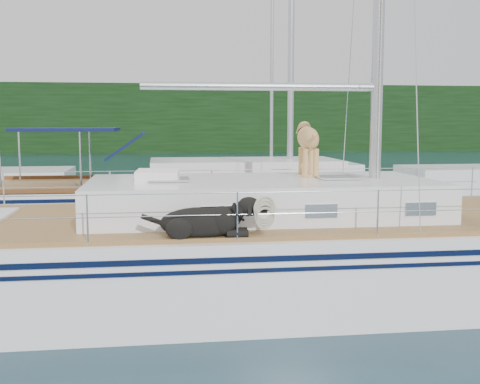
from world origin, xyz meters
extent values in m
plane|color=black|center=(0.00, 0.00, 0.00)|extent=(120.00, 120.00, 0.00)
cube|color=black|center=(0.00, 45.00, 3.00)|extent=(90.00, 3.00, 6.00)
cube|color=#595147|center=(0.00, 46.20, 0.60)|extent=(92.00, 1.00, 1.20)
cube|color=white|center=(0.00, 0.00, 0.50)|extent=(12.00, 3.80, 1.40)
cube|color=olive|center=(0.00, 0.00, 1.23)|extent=(11.52, 3.50, 0.06)
cube|color=white|center=(0.80, 0.00, 1.54)|extent=(5.20, 2.50, 0.55)
cylinder|color=silver|center=(0.80, 0.00, 3.21)|extent=(3.60, 0.12, 0.12)
cylinder|color=silver|center=(0.00, -1.75, 1.82)|extent=(10.56, 0.01, 0.01)
cylinder|color=silver|center=(0.00, 1.75, 1.82)|extent=(10.56, 0.01, 0.01)
cube|color=blue|center=(-1.34, 1.42, 1.29)|extent=(0.80, 0.59, 0.06)
cube|color=white|center=(-0.76, 0.01, 1.89)|extent=(0.67, 0.57, 0.16)
torus|color=#C0B598|center=(0.54, -1.74, 1.62)|extent=(0.41, 0.25, 0.40)
cube|color=white|center=(0.26, 6.34, 0.45)|extent=(11.00, 3.50, 1.30)
cube|color=olive|center=(0.26, 6.34, 1.10)|extent=(10.56, 3.29, 0.06)
cube|color=white|center=(1.46, 6.34, 1.45)|extent=(4.80, 2.30, 0.55)
cube|color=#0F1941|center=(-2.94, 6.34, 2.50)|extent=(2.40, 2.30, 0.08)
cube|color=white|center=(4.00, 16.00, 0.40)|extent=(7.20, 3.00, 1.10)
cylinder|color=silver|center=(4.00, 16.00, 6.00)|extent=(0.14, 0.14, 11.00)
camera|label=1|loc=(-0.76, -8.99, 2.68)|focal=45.00mm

